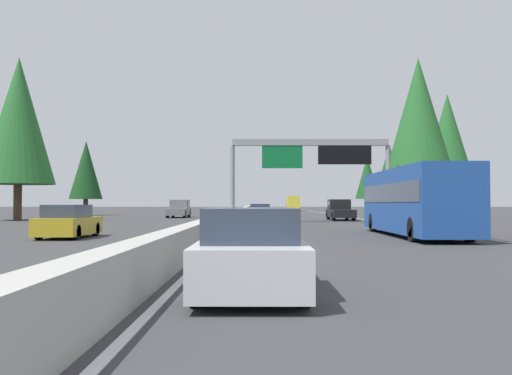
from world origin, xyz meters
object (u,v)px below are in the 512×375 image
object	(u,v)px
sedan_far_left	(251,253)
conifer_right_far	(390,171)
oncoming_near	(179,209)
conifer_right_mid	(448,142)
pickup_near_center	(340,210)
conifer_left_mid	(86,170)
conifer_left_near	(19,121)
sign_gantry_overhead	(312,156)
sedan_near_right	(260,214)
bus_far_right	(414,199)
conifer_right_near	(419,122)
oncoming_far	(68,222)
conifer_right_distant	(367,178)
box_truck_distant_a	(293,202)

from	to	relation	value
sedan_far_left	conifer_right_far	size ratio (longest dim) A/B	0.42
oncoming_near	conifer_right_mid	xyz separation A→B (m)	(-0.64, -28.14, 6.97)
pickup_near_center	conifer_left_mid	xyz separation A→B (m)	(18.55, 28.62, 4.66)
conifer_left_near	conifer_right_mid	bearing A→B (deg)	-77.49
sign_gantry_overhead	sedan_near_right	xyz separation A→B (m)	(0.30, 4.15, -4.56)
conifer_right_far	sedan_near_right	bearing A→B (deg)	154.26
oncoming_near	conifer_left_near	size ratio (longest dim) A/B	0.38
bus_far_right	conifer_right_near	world-z (taller)	conifer_right_near
conifer_right_mid	conifer_left_mid	distance (m)	42.43
bus_far_right	sedan_near_right	xyz separation A→B (m)	(18.69, 7.15, -1.03)
oncoming_near	conifer_right_far	bearing A→B (deg)	132.69
oncoming_near	sedan_far_left	bearing A→B (deg)	9.36
sedan_far_left	oncoming_near	bearing A→B (deg)	9.36
conifer_right_mid	oncoming_far	bearing A→B (deg)	140.57
oncoming_near	conifer_right_far	distance (m)	38.71
bus_far_right	oncoming_near	world-z (taller)	bus_far_right
oncoming_near	conifer_right_distant	size ratio (longest dim) A/B	0.53
box_truck_distant_a	oncoming_far	distance (m)	93.08
conifer_right_mid	bus_far_right	bearing A→B (deg)	159.18
bus_far_right	pickup_near_center	bearing A→B (deg)	-0.16
conifer_right_near	conifer_left_mid	size ratio (longest dim) A/B	1.49
conifer_right_mid	conifer_left_near	xyz separation A→B (m)	(-9.12, 41.09, 0.97)
pickup_near_center	conifer_left_mid	distance (m)	34.42
sedan_near_right	oncoming_near	world-z (taller)	oncoming_near
sedan_near_right	conifer_left_near	bearing A→B (deg)	76.80
box_truck_distant_a	conifer_right_mid	xyz separation A→B (m)	(-57.53, -12.74, 6.27)
conifer_right_near	conifer_right_far	distance (m)	39.22
oncoming_far	conifer_right_near	bearing A→B (deg)	135.59
sedan_near_right	conifer_right_mid	xyz separation A→B (m)	(14.15, -19.63, 7.20)
pickup_near_center	oncoming_far	world-z (taller)	pickup_near_center
pickup_near_center	conifer_left_near	xyz separation A→B (m)	(-1.10, 28.68, 7.93)
sign_gantry_overhead	box_truck_distant_a	size ratio (longest dim) A/B	1.49
pickup_near_center	conifer_right_mid	bearing A→B (deg)	-57.15
sign_gantry_overhead	oncoming_near	size ratio (longest dim) A/B	2.26
bus_far_right	conifer_right_far	xyz separation A→B (m)	(59.47, -12.52, 4.59)
box_truck_distant_a	conifer_left_mid	xyz separation A→B (m)	(-46.99, 28.29, 3.96)
bus_far_right	box_truck_distant_a	size ratio (longest dim) A/B	1.35
sedan_near_right	pickup_near_center	bearing A→B (deg)	-49.63
conifer_right_mid	conifer_right_far	bearing A→B (deg)	-0.07
sedan_near_right	conifer_left_mid	xyz separation A→B (m)	(24.69, 21.40, 4.89)
sedan_far_left	oncoming_far	world-z (taller)	same
oncoming_far	conifer_left_near	distance (m)	29.42
sedan_far_left	conifer_right_near	xyz separation A→B (m)	(37.61, -13.48, 7.64)
bus_far_right	conifer_left_near	bearing A→B (deg)	50.34
sign_gantry_overhead	box_truck_distant_a	distance (m)	72.12
sedan_near_right	conifer_right_far	size ratio (longest dim) A/B	0.42
sedan_near_right	pickup_near_center	distance (m)	9.48
oncoming_far	conifer_left_near	size ratio (longest dim) A/B	0.30
box_truck_distant_a	oncoming_near	world-z (taller)	box_truck_distant_a
sign_gantry_overhead	sedan_near_right	distance (m)	6.17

